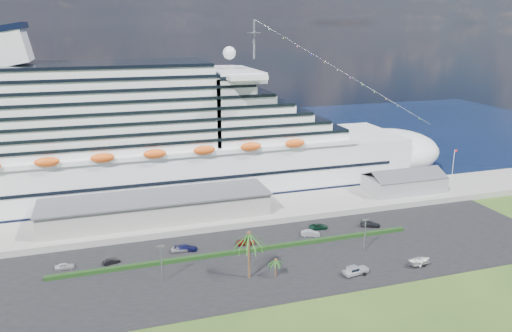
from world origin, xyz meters
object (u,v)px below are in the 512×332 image
object	(u,v)px
pickup_truck	(355,270)
boat_trailer	(420,261)
cruise_ship	(157,144)
parked_car_3	(186,248)

from	to	relation	value
pickup_truck	boat_trailer	world-z (taller)	pickup_truck
cruise_ship	parked_car_3	size ratio (longest dim) A/B	35.79
boat_trailer	pickup_truck	bearing A→B (deg)	178.22
cruise_ship	pickup_truck	distance (m)	75.65
pickup_truck	boat_trailer	distance (m)	16.16
pickup_truck	cruise_ship	bearing A→B (deg)	117.21
parked_car_3	pickup_truck	xyz separation A→B (m)	(32.93, -22.96, 0.30)
parked_car_3	boat_trailer	world-z (taller)	boat_trailer
cruise_ship	parked_car_3	bearing A→B (deg)	-88.75
cruise_ship	parked_car_3	xyz separation A→B (m)	(0.93, -42.89, -15.80)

